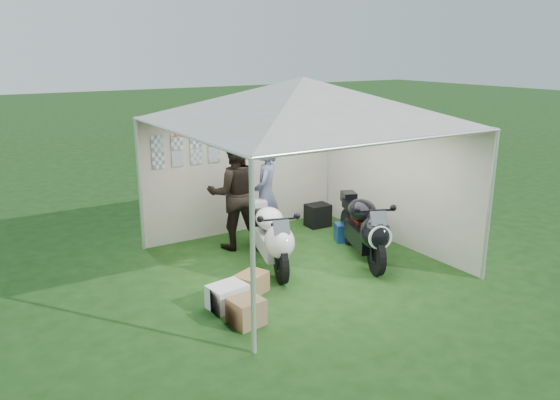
# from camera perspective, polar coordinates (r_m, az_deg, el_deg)

# --- Properties ---
(ground) EXTENTS (80.00, 80.00, 0.00)m
(ground) POSITION_cam_1_polar(r_m,az_deg,el_deg) (9.06, 2.24, -6.57)
(ground) COLOR #163A11
(ground) RESTS_ON ground
(canopy_tent) EXTENTS (5.66, 5.66, 3.00)m
(canopy_tent) POSITION_cam_1_polar(r_m,az_deg,el_deg) (8.46, 2.30, 9.87)
(canopy_tent) COLOR silver
(canopy_tent) RESTS_ON ground
(motorcycle_white) EXTENTS (0.86, 1.96, 0.99)m
(motorcycle_white) POSITION_cam_1_polar(r_m,az_deg,el_deg) (8.66, -0.87, -3.72)
(motorcycle_white) COLOR black
(motorcycle_white) RESTS_ON ground
(motorcycle_black) EXTENTS (1.04, 1.99, 1.03)m
(motorcycle_black) POSITION_cam_1_polar(r_m,az_deg,el_deg) (9.09, 8.83, -2.82)
(motorcycle_black) COLOR black
(motorcycle_black) RESTS_ON ground
(paddock_stand) EXTENTS (0.51, 0.42, 0.33)m
(paddock_stand) POSITION_cam_1_polar(r_m,az_deg,el_deg) (10.08, 7.04, -3.35)
(paddock_stand) COLOR #2554B3
(paddock_stand) RESTS_ON ground
(person_dark_jacket) EXTENTS (1.15, 1.02, 1.98)m
(person_dark_jacket) POSITION_cam_1_polar(r_m,az_deg,el_deg) (9.49, -4.76, 0.70)
(person_dark_jacket) COLOR black
(person_dark_jacket) RESTS_ON ground
(person_blue_jacket) EXTENTS (0.77, 0.80, 1.85)m
(person_blue_jacket) POSITION_cam_1_polar(r_m,az_deg,el_deg) (9.58, -1.45, 0.51)
(person_blue_jacket) COLOR slate
(person_blue_jacket) RESTS_ON ground
(equipment_box) EXTENTS (0.46, 0.37, 0.45)m
(equipment_box) POSITION_cam_1_polar(r_m,az_deg,el_deg) (10.83, 3.97, -1.60)
(equipment_box) COLOR black
(equipment_box) RESTS_ON ground
(crate_0) EXTENTS (0.54, 0.45, 0.33)m
(crate_0) POSITION_cam_1_polar(r_m,az_deg,el_deg) (7.56, -5.53, -9.98)
(crate_0) COLOR silver
(crate_0) RESTS_ON ground
(crate_1) EXTENTS (0.44, 0.44, 0.35)m
(crate_1) POSITION_cam_1_polar(r_m,az_deg,el_deg) (7.12, -3.55, -11.53)
(crate_1) COLOR olive
(crate_1) RESTS_ON ground
(crate_2) EXTENTS (0.27, 0.23, 0.19)m
(crate_2) POSITION_cam_1_polar(r_m,az_deg,el_deg) (7.32, -3.74, -11.42)
(crate_2) COLOR silver
(crate_2) RESTS_ON ground
(crate_3) EXTENTS (0.55, 0.48, 0.30)m
(crate_3) POSITION_cam_1_polar(r_m,az_deg,el_deg) (7.95, -3.00, -8.68)
(crate_3) COLOR olive
(crate_3) RESTS_ON ground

